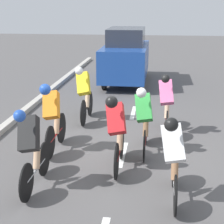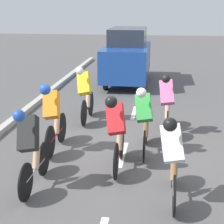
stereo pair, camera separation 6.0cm
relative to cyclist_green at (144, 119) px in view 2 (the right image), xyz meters
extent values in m
plane|color=#565454|center=(0.44, 0.01, -0.79)|extent=(60.00, 60.00, 0.00)
cube|color=white|center=(0.44, 0.13, -0.79)|extent=(0.12, 1.40, 0.01)
cube|color=white|center=(0.44, -3.07, -0.79)|extent=(0.12, 1.40, 0.01)
cylinder|color=black|center=(-0.03, -0.57, -0.46)|extent=(0.03, 0.66, 0.66)
cylinder|color=black|center=(-0.03, 0.42, -0.46)|extent=(0.03, 0.66, 0.66)
cylinder|color=red|center=(-0.03, -0.08, -0.46)|extent=(0.04, 0.99, 0.04)
cylinder|color=red|center=(-0.03, -0.25, -0.25)|extent=(0.04, 0.04, 0.42)
cylinder|color=yellow|center=(-0.03, -0.13, -0.36)|extent=(0.07, 0.07, 0.16)
cylinder|color=#9E704C|center=(-0.03, -0.15, -0.28)|extent=(0.12, 0.23, 0.36)
cube|color=green|center=(0.01, 0.02, 0.24)|extent=(0.41, 0.50, 0.63)
sphere|color=white|center=(0.06, 0.24, 0.62)|extent=(0.21, 0.21, 0.21)
cylinder|color=black|center=(-0.51, -1.91, -0.44)|extent=(0.03, 0.70, 0.70)
cylinder|color=black|center=(-0.51, -0.95, -0.44)|extent=(0.03, 0.70, 0.70)
cylinder|color=red|center=(-0.51, -1.43, -0.44)|extent=(0.04, 0.96, 0.04)
cylinder|color=red|center=(-0.51, -1.60, -0.23)|extent=(0.04, 0.04, 0.42)
cylinder|color=green|center=(-0.51, -1.48, -0.34)|extent=(0.07, 0.07, 0.16)
cylinder|color=beige|center=(-0.51, -1.50, -0.26)|extent=(0.12, 0.23, 0.36)
cube|color=pink|center=(-0.47, -1.33, 0.27)|extent=(0.40, 0.50, 0.64)
sphere|color=black|center=(-0.43, -1.11, 0.65)|extent=(0.20, 0.20, 0.20)
cylinder|color=black|center=(1.82, 1.30, -0.47)|extent=(0.03, 0.65, 0.65)
cylinder|color=black|center=(1.82, 2.28, -0.47)|extent=(0.03, 0.65, 0.65)
cylinder|color=#B7B7BC|center=(1.82, 1.79, -0.47)|extent=(0.04, 0.98, 0.04)
cylinder|color=#B7B7BC|center=(1.82, 1.62, -0.26)|extent=(0.04, 0.04, 0.42)
cylinder|color=#1999D8|center=(1.82, 1.74, -0.37)|extent=(0.07, 0.07, 0.16)
cylinder|color=#DBAD84|center=(1.82, 1.72, -0.29)|extent=(0.12, 0.23, 0.36)
cube|color=black|center=(1.87, 1.89, 0.25)|extent=(0.42, 0.50, 0.65)
sphere|color=blue|center=(1.93, 2.11, 0.63)|extent=(0.20, 0.20, 0.20)
cylinder|color=black|center=(-0.59, 1.44, -0.47)|extent=(0.03, 0.64, 0.64)
cylinder|color=black|center=(-0.59, 2.39, -0.47)|extent=(0.03, 0.64, 0.64)
cylinder|color=#B7B7BC|center=(-0.59, 1.92, -0.47)|extent=(0.04, 0.96, 0.04)
cylinder|color=#B7B7BC|center=(-0.59, 1.75, -0.26)|extent=(0.04, 0.04, 0.42)
cylinder|color=#1999D8|center=(-0.59, 1.87, -0.37)|extent=(0.07, 0.07, 0.16)
cylinder|color=#9E704C|center=(-0.59, 1.85, -0.29)|extent=(0.12, 0.23, 0.36)
cube|color=white|center=(-0.54, 2.02, 0.24)|extent=(0.42, 0.50, 0.65)
sphere|color=black|center=(-0.49, 2.24, 0.62)|extent=(0.22, 0.22, 0.22)
cylinder|color=black|center=(1.67, -2.65, -0.44)|extent=(0.03, 0.71, 0.71)
cylinder|color=black|center=(1.67, -1.67, -0.44)|extent=(0.03, 0.71, 0.71)
cylinder|color=black|center=(1.67, -2.16, -0.44)|extent=(0.04, 0.98, 0.04)
cylinder|color=black|center=(1.67, -2.33, -0.23)|extent=(0.04, 0.04, 0.42)
cylinder|color=white|center=(1.67, -2.21, -0.34)|extent=(0.07, 0.07, 0.16)
cylinder|color=beige|center=(1.67, -2.23, -0.26)|extent=(0.12, 0.23, 0.36)
cube|color=yellow|center=(1.73, -2.06, 0.27)|extent=(0.44, 0.51, 0.66)
sphere|color=white|center=(1.79, -1.84, 0.66)|extent=(0.22, 0.22, 0.22)
cylinder|color=black|center=(0.45, 0.32, -0.45)|extent=(0.03, 0.69, 0.69)
cylinder|color=black|center=(0.45, 1.29, -0.45)|extent=(0.03, 0.69, 0.69)
cylinder|color=red|center=(0.45, 0.80, -0.45)|extent=(0.04, 0.97, 0.04)
cylinder|color=red|center=(0.45, 0.63, -0.24)|extent=(0.04, 0.04, 0.42)
cylinder|color=white|center=(0.45, 0.75, -0.35)|extent=(0.07, 0.07, 0.16)
cylinder|color=#DBAD84|center=(0.45, 0.73, -0.27)|extent=(0.12, 0.23, 0.36)
cube|color=red|center=(0.50, 0.90, 0.26)|extent=(0.43, 0.50, 0.64)
sphere|color=black|center=(0.56, 1.12, 0.64)|extent=(0.23, 0.23, 0.23)
cylinder|color=black|center=(1.94, -0.43, -0.44)|extent=(0.03, 0.70, 0.70)
cylinder|color=black|center=(1.94, 0.52, -0.44)|extent=(0.03, 0.70, 0.70)
cylinder|color=red|center=(1.94, 0.04, -0.44)|extent=(0.04, 0.95, 0.04)
cylinder|color=red|center=(1.94, -0.12, -0.23)|extent=(0.04, 0.04, 0.42)
cylinder|color=green|center=(1.94, -0.01, -0.34)|extent=(0.07, 0.07, 0.16)
cylinder|color=#DBAD84|center=(1.94, -0.03, -0.26)|extent=(0.12, 0.23, 0.36)
cube|color=orange|center=(1.98, 0.14, 0.27)|extent=(0.41, 0.50, 0.64)
sphere|color=blue|center=(2.03, 0.36, 0.66)|extent=(0.24, 0.24, 0.24)
cylinder|color=black|center=(0.38, -5.99, -0.47)|extent=(0.14, 0.64, 0.64)
cylinder|color=black|center=(1.74, -5.99, -0.47)|extent=(0.14, 0.64, 0.64)
cylinder|color=black|center=(0.38, -8.60, -0.47)|extent=(0.14, 0.64, 0.64)
cylinder|color=black|center=(1.74, -8.60, -0.47)|extent=(0.14, 0.64, 0.64)
cube|color=#1E479E|center=(1.06, -7.29, 0.13)|extent=(1.70, 4.22, 1.20)
cube|color=#2D333D|center=(1.06, -7.50, 1.05)|extent=(1.39, 2.32, 0.66)
camera|label=1|loc=(-0.27, 7.62, 2.39)|focal=60.00mm
camera|label=2|loc=(-0.33, 7.61, 2.39)|focal=60.00mm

